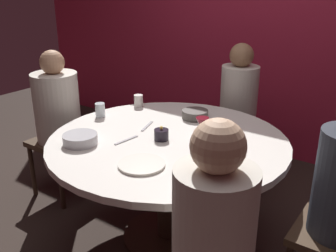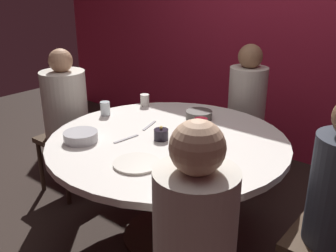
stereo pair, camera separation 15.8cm
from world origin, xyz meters
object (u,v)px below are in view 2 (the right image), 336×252
(dinner_plate, at_px, (137,163))
(bowl_salad_center, at_px, (199,115))
(seated_diner_back, at_px, (247,101))
(cup_by_right_diner, at_px, (205,134))
(cup_by_left_diner, at_px, (105,109))
(candle_holder, at_px, (161,134))
(cell_phone, at_px, (182,165))
(bowl_small_white, at_px, (204,181))
(cup_near_candle, at_px, (145,100))
(dining_table, at_px, (168,158))
(bowl_serving_large, at_px, (81,137))
(seated_diner_front_right, at_px, (195,237))
(wine_glass, at_px, (201,126))
(seated_diner_left, at_px, (65,107))

(dinner_plate, distance_m, bowl_salad_center, 0.79)
(seated_diner_back, xyz_separation_m, cup_by_right_diner, (0.20, -0.89, 0.05))
(seated_diner_back, relative_size, cup_by_left_diner, 11.93)
(candle_holder, relative_size, cell_phone, 0.63)
(bowl_small_white, relative_size, cup_by_right_diner, 2.25)
(bowl_salad_center, distance_m, bowl_small_white, 0.92)
(candle_holder, distance_m, bowl_salad_center, 0.44)
(cup_near_candle, distance_m, cup_by_left_diner, 0.35)
(dining_table, height_order, dinner_plate, dinner_plate)
(cell_phone, xyz_separation_m, bowl_serving_large, (-0.66, -0.12, 0.03))
(seated_diner_back, distance_m, candle_holder, 1.05)
(bowl_serving_large, bearing_deg, dining_table, 44.04)
(dinner_plate, height_order, cup_by_left_diner, cup_by_left_diner)
(bowl_salad_center, bearing_deg, seated_diner_front_right, -55.81)
(candle_holder, distance_m, dinner_plate, 0.36)
(wine_glass, xyz_separation_m, cup_by_right_diner, (-0.03, 0.10, -0.09))
(cup_by_right_diner, bearing_deg, cell_phone, -75.55)
(cup_near_candle, bearing_deg, seated_diner_front_right, -41.09)
(candle_holder, relative_size, dinner_plate, 0.35)
(candle_holder, bearing_deg, bowl_small_white, -30.20)
(seated_diner_back, bearing_deg, cup_by_left_diner, -32.74)
(bowl_small_white, xyz_separation_m, cup_by_right_diner, (-0.30, 0.45, 0.02))
(bowl_salad_center, height_order, cup_by_right_diner, cup_by_right_diner)
(seated_diner_left, distance_m, dinner_plate, 1.18)
(bowl_serving_large, bearing_deg, bowl_small_white, 1.58)
(candle_holder, height_order, dinner_plate, candle_holder)
(cup_by_left_diner, bearing_deg, cell_phone, -17.65)
(seated_diner_back, relative_size, bowl_serving_large, 5.75)
(seated_diner_front_right, height_order, cup_by_right_diner, seated_diner_front_right)
(seated_diner_front_right, bearing_deg, seated_diner_left, 23.03)
(bowl_serving_large, height_order, cup_by_right_diner, cup_by_right_diner)
(cell_phone, bearing_deg, dining_table, -39.82)
(wine_glass, distance_m, cell_phone, 0.29)
(candle_holder, distance_m, bowl_serving_large, 0.48)
(cup_by_left_diner, bearing_deg, dinner_plate, -30.91)
(cup_near_candle, bearing_deg, seated_diner_back, 48.72)
(bowl_small_white, bearing_deg, cup_by_left_diner, 160.74)
(dining_table, relative_size, seated_diner_back, 1.25)
(cup_by_right_diner, bearing_deg, wine_glass, -72.06)
(dining_table, xyz_separation_m, wine_glass, (0.23, 0.02, 0.26))
(cup_by_right_diner, bearing_deg, seated_diner_front_right, -58.37)
(dinner_plate, bearing_deg, wine_glass, 71.65)
(cell_phone, height_order, bowl_serving_large, bowl_serving_large)
(wine_glass, height_order, cup_by_right_diner, wine_glass)
(candle_holder, height_order, cup_by_right_diner, candle_holder)
(bowl_serving_large, height_order, bowl_small_white, bowl_serving_large)
(bowl_salad_center, bearing_deg, wine_glass, -54.19)
(seated_diner_front_right, bearing_deg, dinner_plate, 17.29)
(seated_diner_front_right, distance_m, bowl_serving_large, 1.12)
(bowl_serving_large, relative_size, bowl_salad_center, 1.12)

